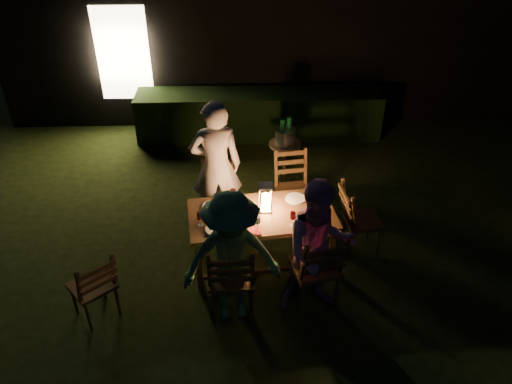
{
  "coord_description": "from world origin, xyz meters",
  "views": [
    {
      "loc": [
        -0.81,
        -4.22,
        4.14
      ],
      "look_at": [
        -0.65,
        0.68,
        0.83
      ],
      "focal_mm": 35.0,
      "sensor_mm": 36.0,
      "label": 1
    }
  ],
  "objects_px": {
    "chair_near_left": "(232,289)",
    "chair_near_right": "(315,279)",
    "lantern": "(266,199)",
    "bottle_bucket_a": "(282,135)",
    "person_opp_left": "(232,259)",
    "dining_table": "(262,218)",
    "ice_bucket": "(285,137)",
    "chair_spare": "(95,296)",
    "person_opp_right": "(318,249)",
    "side_table": "(285,148)",
    "chair_far_left": "(219,207)",
    "bottle_bucket_b": "(289,132)",
    "bottle_table": "(240,205)",
    "chair_far_right": "(292,200)",
    "person_house_side": "(216,166)",
    "chair_end": "(360,230)"
  },
  "relations": [
    {
      "from": "person_opp_right",
      "to": "bottle_bucket_a",
      "type": "xyz_separation_m",
      "value": [
        -0.18,
        2.52,
        0.01
      ]
    },
    {
      "from": "chair_near_right",
      "to": "person_house_side",
      "type": "distance_m",
      "value": 1.92
    },
    {
      "from": "chair_near_right",
      "to": "person_opp_left",
      "type": "bearing_deg",
      "value": 176.62
    },
    {
      "from": "bottle_bucket_a",
      "to": "bottle_bucket_b",
      "type": "bearing_deg",
      "value": 38.66
    },
    {
      "from": "chair_far_right",
      "to": "person_opp_right",
      "type": "xyz_separation_m",
      "value": [
        0.1,
        -1.59,
        0.5
      ]
    },
    {
      "from": "chair_near_left",
      "to": "dining_table",
      "type": "bearing_deg",
      "value": 66.18
    },
    {
      "from": "dining_table",
      "to": "bottle_bucket_a",
      "type": "relative_size",
      "value": 5.58
    },
    {
      "from": "chair_end",
      "to": "bottle_bucket_a",
      "type": "bearing_deg",
      "value": -158.55
    },
    {
      "from": "chair_near_left",
      "to": "chair_near_right",
      "type": "height_order",
      "value": "chair_near_right"
    },
    {
      "from": "chair_spare",
      "to": "bottle_table",
      "type": "height_order",
      "value": "bottle_table"
    },
    {
      "from": "chair_end",
      "to": "ice_bucket",
      "type": "xyz_separation_m",
      "value": [
        -0.8,
        1.65,
        0.46
      ]
    },
    {
      "from": "person_house_side",
      "to": "lantern",
      "type": "relative_size",
      "value": 5.1
    },
    {
      "from": "person_opp_right",
      "to": "lantern",
      "type": "xyz_separation_m",
      "value": [
        -0.5,
        0.81,
        0.06
      ]
    },
    {
      "from": "chair_end",
      "to": "chair_far_right",
      "type": "bearing_deg",
      "value": -137.9
    },
    {
      "from": "chair_near_right",
      "to": "dining_table",
      "type": "bearing_deg",
      "value": 113.95
    },
    {
      "from": "chair_far_left",
      "to": "chair_spare",
      "type": "bearing_deg",
      "value": 51.11
    },
    {
      "from": "chair_spare",
      "to": "chair_far_left",
      "type": "bearing_deg",
      "value": 10.48
    },
    {
      "from": "chair_far_right",
      "to": "bottle_bucket_a",
      "type": "distance_m",
      "value": 1.06
    },
    {
      "from": "person_house_side",
      "to": "chair_near_right",
      "type": "bearing_deg",
      "value": 119.55
    },
    {
      "from": "dining_table",
      "to": "person_house_side",
      "type": "height_order",
      "value": "person_house_side"
    },
    {
      "from": "chair_far_left",
      "to": "side_table",
      "type": "relative_size",
      "value": 1.49
    },
    {
      "from": "chair_far_right",
      "to": "chair_near_right",
      "type": "bearing_deg",
      "value": 85.71
    },
    {
      "from": "chair_near_right",
      "to": "person_opp_left",
      "type": "relative_size",
      "value": 0.68
    },
    {
      "from": "ice_bucket",
      "to": "bottle_bucket_b",
      "type": "distance_m",
      "value": 0.08
    },
    {
      "from": "chair_near_right",
      "to": "lantern",
      "type": "relative_size",
      "value": 3.04
    },
    {
      "from": "chair_near_left",
      "to": "bottle_bucket_b",
      "type": "relative_size",
      "value": 3.29
    },
    {
      "from": "chair_near_left",
      "to": "bottle_table",
      "type": "bearing_deg",
      "value": 81.87
    },
    {
      "from": "side_table",
      "to": "chair_end",
      "type": "bearing_deg",
      "value": -64.05
    },
    {
      "from": "person_house_side",
      "to": "lantern",
      "type": "height_order",
      "value": "person_house_side"
    },
    {
      "from": "chair_spare",
      "to": "person_opp_right",
      "type": "xyz_separation_m",
      "value": [
        2.35,
        0.09,
        0.52
      ]
    },
    {
      "from": "lantern",
      "to": "bottle_bucket_a",
      "type": "height_order",
      "value": "lantern"
    },
    {
      "from": "chair_end",
      "to": "side_table",
      "type": "height_order",
      "value": "chair_end"
    },
    {
      "from": "chair_end",
      "to": "side_table",
      "type": "relative_size",
      "value": 1.53
    },
    {
      "from": "chair_near_left",
      "to": "person_house_side",
      "type": "height_order",
      "value": "person_house_side"
    },
    {
      "from": "bottle_table",
      "to": "person_opp_right",
      "type": "bearing_deg",
      "value": -42.38
    },
    {
      "from": "chair_near_right",
      "to": "chair_spare",
      "type": "height_order",
      "value": "chair_near_right"
    },
    {
      "from": "dining_table",
      "to": "ice_bucket",
      "type": "distance_m",
      "value": 1.85
    },
    {
      "from": "person_opp_left",
      "to": "side_table",
      "type": "bearing_deg",
      "value": 66.89
    },
    {
      "from": "side_table",
      "to": "ice_bucket",
      "type": "distance_m",
      "value": 0.19
    },
    {
      "from": "person_house_side",
      "to": "ice_bucket",
      "type": "distance_m",
      "value": 1.43
    },
    {
      "from": "ice_bucket",
      "to": "person_opp_right",
      "type": "bearing_deg",
      "value": -87.11
    },
    {
      "from": "chair_far_left",
      "to": "bottle_bucket_b",
      "type": "height_order",
      "value": "bottle_bucket_b"
    },
    {
      "from": "lantern",
      "to": "person_opp_right",
      "type": "bearing_deg",
      "value": -58.17
    },
    {
      "from": "person_opp_right",
      "to": "person_opp_left",
      "type": "bearing_deg",
      "value": 180.0
    },
    {
      "from": "chair_far_left",
      "to": "bottle_table",
      "type": "height_order",
      "value": "bottle_table"
    },
    {
      "from": "dining_table",
      "to": "bottle_bucket_b",
      "type": "distance_m",
      "value": 1.91
    },
    {
      "from": "bottle_bucket_a",
      "to": "person_house_side",
      "type": "bearing_deg",
      "value": -132.51
    },
    {
      "from": "person_house_side",
      "to": "bottle_bucket_a",
      "type": "bearing_deg",
      "value": -139.64
    },
    {
      "from": "chair_spare",
      "to": "side_table",
      "type": "distance_m",
      "value": 3.46
    },
    {
      "from": "ice_bucket",
      "to": "bottle_bucket_a",
      "type": "bearing_deg",
      "value": -141.34
    }
  ]
}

